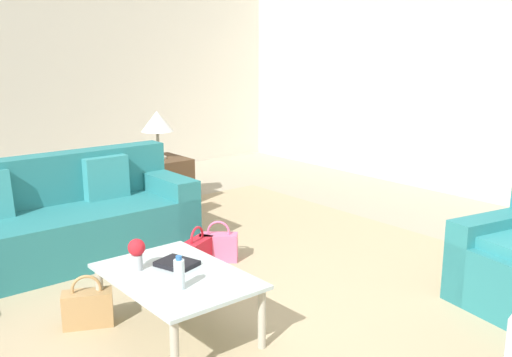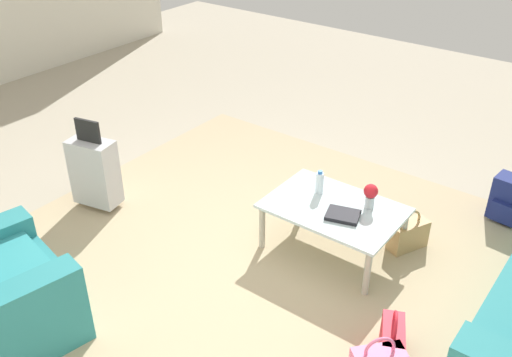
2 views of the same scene
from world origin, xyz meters
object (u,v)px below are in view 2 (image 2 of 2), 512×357
Objects in this scene: coffee_table_book at (343,215)px; handbag_tan at (408,234)px; coffee_table at (334,212)px; water_bottle at (320,183)px; flower_vase at (371,194)px; backpack_navy at (510,200)px; handbag_red at (392,341)px; suitcase_silver at (94,171)px.

handbag_tan is at bearing -144.23° from coffee_table_book.
water_bottle reaches higher than coffee_table.
water_bottle reaches higher than handbag_tan.
flower_vase is 1.42m from backpack_navy.
coffee_table is at bearing 52.24° from backpack_navy.
handbag_tan is 0.89× the size of backpack_navy.
coffee_table is 4.21× the size of coffee_table_book.
flower_vase reaches higher than handbag_red.
water_bottle is 1.72m from backpack_navy.
coffee_table reaches higher than handbag_tan.
suitcase_silver is at bearing -0.67° from coffee_table_book.
suitcase_silver is 2.37× the size of handbag_tan.
coffee_table is 0.32m from flower_vase.
suitcase_silver is at bearing -0.60° from handbag_red.
water_bottle is 0.38m from coffee_table_book.
water_bottle reaches higher than handbag_red.
water_bottle is (0.20, -0.10, 0.14)m from coffee_table.
coffee_table_book is 1.20× the size of flower_vase.
flower_vase is (-0.22, -0.15, 0.17)m from coffee_table.
handbag_tan is (-0.36, -0.47, -0.30)m from coffee_table_book.
handbag_tan is (-0.68, -0.29, -0.38)m from water_bottle.
handbag_red is (-0.87, 0.73, -0.23)m from coffee_table.
suitcase_silver is 3.60m from backpack_navy.
backpack_navy is at bearing -93.72° from handbag_red.
coffee_table is 0.66m from handbag_tan.
handbag_red is (-2.87, 0.03, -0.23)m from suitcase_silver.
coffee_table_book is at bearing 66.50° from flower_vase.
backpack_navy is at bearing -124.35° from flower_vase.
coffee_table is 2.88× the size of handbag_red.
handbag_red is at bearing 126.36° from flower_vase.
flower_vase reaches higher than coffee_table_book.
handbag_tan is at bearing -140.73° from coffee_table.
handbag_tan is at bearing -136.98° from flower_vase.
coffee_table_book is (-0.32, 0.18, -0.08)m from water_bottle.
flower_vase reaches higher than handbag_tan.
coffee_table is 1.21× the size of suitcase_silver.
handbag_red is 2.02m from backpack_navy.
coffee_table is 5.06× the size of water_bottle.
flower_vase is at bearing -173.21° from water_bottle.
coffee_table_book is (-0.12, 0.08, 0.06)m from coffee_table.
handbag_red is at bearing 109.15° from handbag_tan.
suitcase_silver is at bearing 20.95° from flower_vase.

